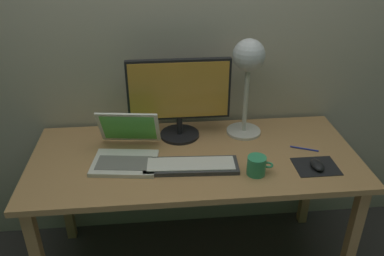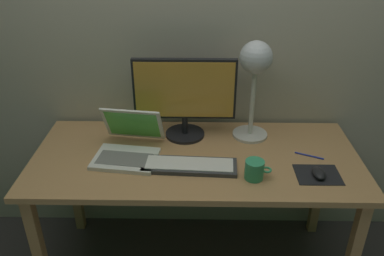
{
  "view_description": "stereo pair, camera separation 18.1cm",
  "coord_description": "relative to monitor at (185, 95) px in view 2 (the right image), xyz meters",
  "views": [
    {
      "loc": [
        -0.17,
        -1.63,
        1.79
      ],
      "look_at": [
        -0.02,
        -0.05,
        0.92
      ],
      "focal_mm": 37.05,
      "sensor_mm": 36.0,
      "label": 1
    },
    {
      "loc": [
        0.01,
        -1.64,
        1.79
      ],
      "look_at": [
        -0.02,
        -0.05,
        0.92
      ],
      "focal_mm": 37.05,
      "sensor_mm": 36.0,
      "label": 2
    }
  ],
  "objects": [
    {
      "name": "back_wall",
      "position": [
        0.06,
        0.2,
        0.32
      ],
      "size": [
        4.8,
        0.06,
        2.6
      ],
      "primitive_type": "cube",
      "color": "#B2A893",
      "rests_on": "ground"
    },
    {
      "name": "desk",
      "position": [
        0.06,
        -0.2,
        -0.32
      ],
      "size": [
        1.6,
        0.7,
        0.74
      ],
      "color": "tan",
      "rests_on": "ground"
    },
    {
      "name": "monitor",
      "position": [
        0.0,
        0.0,
        0.0
      ],
      "size": [
        0.52,
        0.21,
        0.43
      ],
      "color": "black",
      "rests_on": "desk"
    },
    {
      "name": "keyboard_main",
      "position": [
        0.03,
        -0.31,
        -0.23
      ],
      "size": [
        0.45,
        0.16,
        0.03
      ],
      "color": "#38383A",
      "rests_on": "desk"
    },
    {
      "name": "laptop",
      "position": [
        -0.27,
        -0.18,
        -0.18
      ],
      "size": [
        0.34,
        0.35,
        0.22
      ],
      "color": "silver",
      "rests_on": "desk"
    },
    {
      "name": "desk_lamp",
      "position": [
        0.35,
        0.0,
        0.14
      ],
      "size": [
        0.18,
        0.18,
        0.52
      ],
      "color": "beige",
      "rests_on": "desk"
    },
    {
      "name": "mousepad",
      "position": [
        0.62,
        -0.35,
        -0.24
      ],
      "size": [
        0.2,
        0.16,
        0.0
      ],
      "primitive_type": "cube",
      "color": "black",
      "rests_on": "desk"
    },
    {
      "name": "mouse",
      "position": [
        0.61,
        -0.37,
        -0.22
      ],
      "size": [
        0.06,
        0.1,
        0.03
      ],
      "primitive_type": "ellipsoid",
      "color": "black",
      "rests_on": "mousepad"
    },
    {
      "name": "coffee_mug",
      "position": [
        0.32,
        -0.38,
        -0.19
      ],
      "size": [
        0.12,
        0.09,
        0.09
      ],
      "color": "#339966",
      "rests_on": "desk"
    },
    {
      "name": "pen",
      "position": [
        0.61,
        -0.19,
        -0.23
      ],
      "size": [
        0.13,
        0.07,
        0.01
      ],
      "primitive_type": "cylinder",
      "rotation": [
        0.0,
        1.57,
        -0.42
      ],
      "color": "#2633A5",
      "rests_on": "desk"
    }
  ]
}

